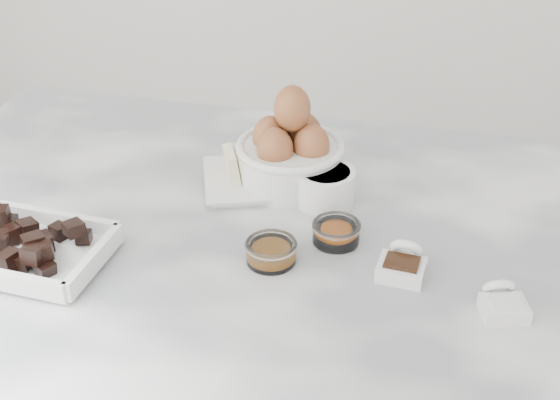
# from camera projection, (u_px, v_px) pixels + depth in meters

# --- Properties ---
(marble_slab) EXTENTS (1.20, 0.80, 0.04)m
(marble_slab) POSITION_uv_depth(u_px,v_px,m) (262.00, 243.00, 1.14)
(marble_slab) COLOR white
(marble_slab) RESTS_ON cabinet
(chocolate_dish) EXTENTS (0.22, 0.17, 0.05)m
(chocolate_dish) POSITION_uv_depth(u_px,v_px,m) (30.00, 247.00, 1.06)
(chocolate_dish) COLOR white
(chocolate_dish) RESTS_ON marble_slab
(butter_plate) EXTENTS (0.19, 0.19, 0.06)m
(butter_plate) POSITION_uv_depth(u_px,v_px,m) (250.00, 172.00, 1.24)
(butter_plate) COLOR white
(butter_plate) RESTS_ON marble_slab
(sugar_ramekin) EXTENTS (0.09, 0.09, 0.05)m
(sugar_ramekin) POSITION_uv_depth(u_px,v_px,m) (325.00, 185.00, 1.19)
(sugar_ramekin) COLOR white
(sugar_ramekin) RESTS_ON marble_slab
(egg_bowl) EXTENTS (0.17, 0.17, 0.17)m
(egg_bowl) POSITION_uv_depth(u_px,v_px,m) (290.00, 152.00, 1.23)
(egg_bowl) COLOR white
(egg_bowl) RESTS_ON marble_slab
(honey_bowl) EXTENTS (0.07, 0.07, 0.03)m
(honey_bowl) POSITION_uv_depth(u_px,v_px,m) (271.00, 251.00, 1.06)
(honey_bowl) COLOR white
(honey_bowl) RESTS_ON marble_slab
(zest_bowl) EXTENTS (0.07, 0.07, 0.03)m
(zest_bowl) POSITION_uv_depth(u_px,v_px,m) (336.00, 232.00, 1.11)
(zest_bowl) COLOR white
(zest_bowl) RESTS_ON marble_slab
(vanilla_spoon) EXTENTS (0.07, 0.08, 0.05)m
(vanilla_spoon) POSITION_uv_depth(u_px,v_px,m) (403.00, 264.00, 1.04)
(vanilla_spoon) COLOR white
(vanilla_spoon) RESTS_ON marble_slab
(salt_spoon) EXTENTS (0.07, 0.08, 0.04)m
(salt_spoon) POSITION_uv_depth(u_px,v_px,m) (503.00, 303.00, 0.97)
(salt_spoon) COLOR white
(salt_spoon) RESTS_ON marble_slab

